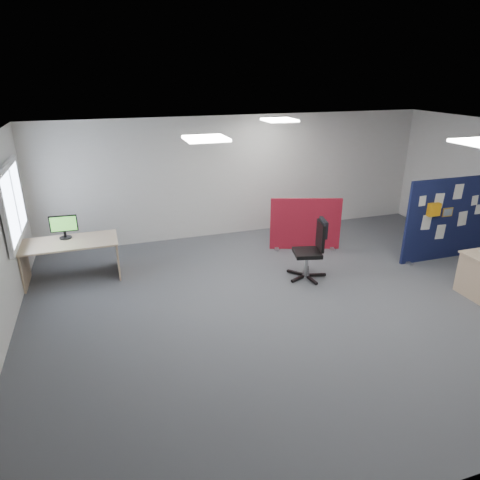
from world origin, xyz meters
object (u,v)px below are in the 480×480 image
object	(u,v)px
second_desk	(71,250)
monitor_second	(64,226)
office_chair	(314,246)
red_divider	(305,225)
navy_divider	(448,219)

from	to	relation	value
second_desk	monitor_second	bearing A→B (deg)	114.07
second_desk	monitor_second	size ratio (longest dim) A/B	3.43
monitor_second	office_chair	distance (m)	4.55
red_divider	second_desk	xyz separation A→B (m)	(-4.67, 0.07, 0.01)
monitor_second	office_chair	size ratio (longest dim) A/B	0.43
red_divider	monitor_second	world-z (taller)	monitor_second
office_chair	red_divider	bearing A→B (deg)	83.02
second_desk	monitor_second	world-z (taller)	monitor_second
second_desk	office_chair	bearing A→B (deg)	-18.02
navy_divider	monitor_second	world-z (taller)	navy_divider
navy_divider	second_desk	xyz separation A→B (m)	(-7.14, 1.39, -0.29)
navy_divider	office_chair	size ratio (longest dim) A/B	1.83
office_chair	second_desk	bearing A→B (deg)	175.16
monitor_second	second_desk	bearing A→B (deg)	-63.07
navy_divider	monitor_second	bearing A→B (deg)	167.86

